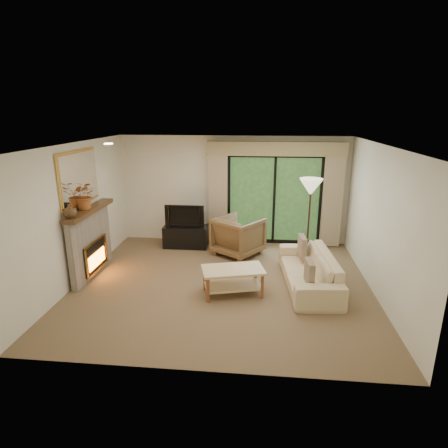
# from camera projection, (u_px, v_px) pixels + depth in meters

# --- Properties ---
(floor) EXTENTS (5.50, 5.50, 0.00)m
(floor) POSITION_uv_depth(u_px,v_px,m) (222.00, 284.00, 7.10)
(floor) COLOR brown
(floor) RESTS_ON ground
(ceiling) EXTENTS (5.50, 5.50, 0.00)m
(ceiling) POSITION_uv_depth(u_px,v_px,m) (222.00, 145.00, 6.35)
(ceiling) COLOR white
(ceiling) RESTS_ON ground
(wall_back) EXTENTS (5.00, 0.00, 5.00)m
(wall_back) POSITION_uv_depth(u_px,v_px,m) (233.00, 190.00, 9.10)
(wall_back) COLOR white
(wall_back) RESTS_ON ground
(wall_front) EXTENTS (5.00, 0.00, 5.00)m
(wall_front) POSITION_uv_depth(u_px,v_px,m) (200.00, 277.00, 4.34)
(wall_front) COLOR white
(wall_front) RESTS_ON ground
(wall_left) EXTENTS (0.00, 5.00, 5.00)m
(wall_left) POSITION_uv_depth(u_px,v_px,m) (76.00, 214.00, 6.99)
(wall_left) COLOR white
(wall_left) RESTS_ON ground
(wall_right) EXTENTS (0.00, 5.00, 5.00)m
(wall_right) POSITION_uv_depth(u_px,v_px,m) (380.00, 223.00, 6.46)
(wall_right) COLOR white
(wall_right) RESTS_ON ground
(fireplace) EXTENTS (0.24, 1.70, 1.37)m
(fireplace) POSITION_uv_depth(u_px,v_px,m) (90.00, 242.00, 7.34)
(fireplace) COLOR gray
(fireplace) RESTS_ON floor
(mirror) EXTENTS (0.07, 1.45, 1.02)m
(mirror) POSITION_uv_depth(u_px,v_px,m) (79.00, 178.00, 6.99)
(mirror) COLOR gold
(mirror) RESTS_ON wall_left
(sliding_door) EXTENTS (2.26, 0.10, 2.16)m
(sliding_door) POSITION_uv_depth(u_px,v_px,m) (274.00, 200.00, 9.02)
(sliding_door) COLOR black
(sliding_door) RESTS_ON floor
(curtain_left) EXTENTS (0.45, 0.18, 2.35)m
(curtain_left) POSITION_uv_depth(u_px,v_px,m) (218.00, 195.00, 9.01)
(curtain_left) COLOR tan
(curtain_left) RESTS_ON floor
(curtain_right) EXTENTS (0.45, 0.18, 2.35)m
(curtain_right) POSITION_uv_depth(u_px,v_px,m) (332.00, 198.00, 8.75)
(curtain_right) COLOR tan
(curtain_right) RESTS_ON floor
(cornice) EXTENTS (3.20, 0.24, 0.32)m
(cornice) POSITION_uv_depth(u_px,v_px,m) (276.00, 149.00, 8.58)
(cornice) COLOR #9E8D61
(cornice) RESTS_ON wall_back
(media_console) EXTENTS (1.04, 0.48, 0.52)m
(media_console) POSITION_uv_depth(u_px,v_px,m) (186.00, 236.00, 8.98)
(media_console) COLOR black
(media_console) RESTS_ON floor
(tv) EXTENTS (0.93, 0.13, 0.53)m
(tv) POSITION_uv_depth(u_px,v_px,m) (185.00, 215.00, 8.83)
(tv) COLOR black
(tv) RESTS_ON media_console
(armchair) EXTENTS (1.31, 1.32, 0.87)m
(armchair) POSITION_uv_depth(u_px,v_px,m) (238.00, 236.00, 8.46)
(armchair) COLOR brown
(armchair) RESTS_ON floor
(sofa) EXTENTS (1.02, 2.22, 0.63)m
(sofa) POSITION_uv_depth(u_px,v_px,m) (309.00, 269.00, 6.97)
(sofa) COLOR beige
(sofa) RESTS_ON floor
(pillow_near) EXTENTS (0.14, 0.41, 0.40)m
(pillow_near) POSITION_uv_depth(u_px,v_px,m) (309.00, 272.00, 6.32)
(pillow_near) COLOR brown
(pillow_near) RESTS_ON sofa
(pillow_far) EXTENTS (0.15, 0.43, 0.42)m
(pillow_far) POSITION_uv_depth(u_px,v_px,m) (302.00, 246.00, 7.50)
(pillow_far) COLOR brown
(pillow_far) RESTS_ON sofa
(coffee_table) EXTENTS (1.19, 0.85, 0.48)m
(coffee_table) POSITION_uv_depth(u_px,v_px,m) (233.00, 281.00, 6.65)
(coffee_table) COLOR beige
(coffee_table) RESTS_ON floor
(floor_lamp) EXTENTS (0.63, 0.63, 1.81)m
(floor_lamp) POSITION_uv_depth(u_px,v_px,m) (309.00, 221.00, 7.96)
(floor_lamp) COLOR beige
(floor_lamp) RESTS_ON floor
(vase) EXTENTS (0.30, 0.30, 0.24)m
(vase) POSITION_uv_depth(u_px,v_px,m) (70.00, 211.00, 6.46)
(vase) COLOR #49301A
(vase) RESTS_ON fireplace
(branches) EXTENTS (0.49, 0.43, 0.53)m
(branches) POSITION_uv_depth(u_px,v_px,m) (84.00, 195.00, 6.99)
(branches) COLOR #A95A28
(branches) RESTS_ON fireplace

